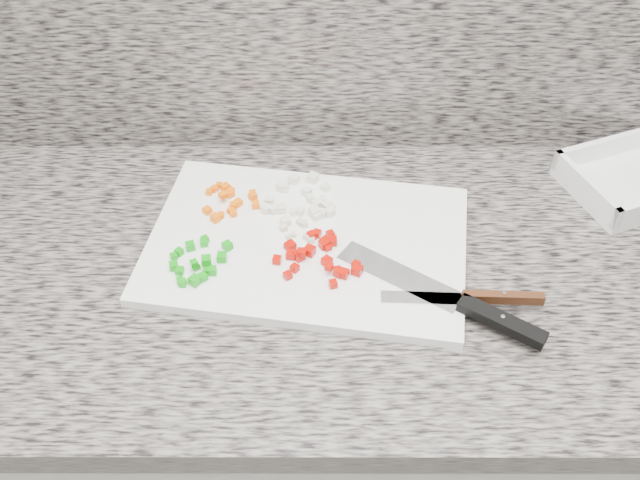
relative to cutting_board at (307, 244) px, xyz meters
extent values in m
cube|color=beige|center=(0.08, -0.03, -0.48)|extent=(3.92, 0.62, 0.86)
cube|color=slate|center=(0.08, -0.03, -0.03)|extent=(3.96, 0.64, 0.04)
cube|color=white|center=(0.00, 0.00, 0.00)|extent=(0.52, 0.39, 0.02)
cube|color=#FD6605|center=(-0.15, 0.12, 0.01)|extent=(0.01, 0.01, 0.01)
cube|color=#FD6605|center=(-0.09, 0.10, 0.01)|extent=(0.01, 0.01, 0.01)
cube|color=#FD6605|center=(-0.14, 0.05, 0.01)|extent=(0.01, 0.01, 0.01)
cube|color=#FD6605|center=(-0.14, 0.09, 0.02)|extent=(0.02, 0.02, 0.01)
cube|color=#FD6605|center=(-0.15, 0.12, 0.01)|extent=(0.01, 0.01, 0.01)
cube|color=#FD6605|center=(-0.13, 0.11, 0.01)|extent=(0.01, 0.01, 0.01)
cube|color=#FD6605|center=(-0.09, 0.09, 0.01)|extent=(0.02, 0.02, 0.01)
cube|color=#FD6605|center=(-0.12, 0.06, 0.01)|extent=(0.01, 0.01, 0.01)
cube|color=#FD6605|center=(-0.13, 0.12, 0.01)|extent=(0.02, 0.02, 0.01)
cube|color=#FD6605|center=(-0.16, 0.11, 0.01)|extent=(0.01, 0.01, 0.01)
cube|color=#FD6605|center=(-0.12, 0.06, 0.01)|extent=(0.01, 0.01, 0.01)
cube|color=#FD6605|center=(-0.14, 0.12, 0.01)|extent=(0.01, 0.01, 0.01)
cube|color=#FD6605|center=(-0.08, 0.07, 0.01)|extent=(0.01, 0.01, 0.01)
cube|color=#FD6605|center=(-0.12, 0.07, 0.01)|extent=(0.01, 0.01, 0.01)
cube|color=#FD6605|center=(-0.14, 0.04, 0.01)|extent=(0.02, 0.02, 0.01)
cube|color=#FD6605|center=(-0.16, 0.06, 0.01)|extent=(0.02, 0.02, 0.01)
cube|color=#FD6605|center=(-0.11, 0.08, 0.01)|extent=(0.02, 0.02, 0.01)
cube|color=#FD6605|center=(-0.13, 0.10, 0.01)|extent=(0.02, 0.02, 0.01)
cube|color=silver|center=(0.04, 0.06, 0.01)|extent=(0.01, 0.01, 0.01)
cube|color=silver|center=(0.01, 0.07, 0.01)|extent=(0.01, 0.01, 0.01)
cube|color=silver|center=(0.00, 0.09, 0.01)|extent=(0.01, 0.01, 0.01)
cube|color=silver|center=(0.04, 0.07, 0.01)|extent=(0.02, 0.02, 0.01)
cube|color=silver|center=(-0.03, 0.04, 0.01)|extent=(0.02, 0.02, 0.01)
cube|color=silver|center=(0.02, 0.08, 0.02)|extent=(0.02, 0.02, 0.01)
cube|color=silver|center=(0.03, 0.06, 0.01)|extent=(0.01, 0.01, 0.01)
cube|color=silver|center=(0.03, 0.12, 0.01)|extent=(0.02, 0.02, 0.01)
cube|color=silver|center=(-0.04, 0.12, 0.02)|extent=(0.02, 0.02, 0.01)
cube|color=silver|center=(0.03, 0.07, 0.02)|extent=(0.02, 0.02, 0.01)
cube|color=silver|center=(0.02, 0.06, 0.01)|extent=(0.02, 0.02, 0.01)
cube|color=silver|center=(-0.02, 0.06, 0.01)|extent=(0.01, 0.01, 0.01)
cube|color=silver|center=(0.04, 0.06, 0.01)|extent=(0.02, 0.02, 0.01)
cube|color=silver|center=(0.01, 0.05, 0.01)|extent=(0.02, 0.02, 0.01)
cube|color=silver|center=(0.01, 0.14, 0.02)|extent=(0.02, 0.02, 0.01)
cube|color=silver|center=(-0.02, 0.14, 0.01)|extent=(0.02, 0.02, 0.01)
cube|color=silver|center=(-0.01, 0.06, 0.01)|extent=(0.02, 0.02, 0.01)
cube|color=silver|center=(0.02, 0.09, 0.01)|extent=(0.01, 0.01, 0.01)
cube|color=silver|center=(-0.03, 0.14, 0.01)|extent=(0.02, 0.02, 0.01)
cube|color=silver|center=(-0.04, 0.12, 0.02)|extent=(0.02, 0.02, 0.01)
cube|color=silver|center=(-0.06, 0.08, 0.01)|extent=(0.01, 0.01, 0.01)
cube|color=silver|center=(0.00, 0.11, 0.01)|extent=(0.02, 0.02, 0.01)
cube|color=silver|center=(-0.07, 0.07, 0.01)|extent=(0.02, 0.02, 0.01)
cube|color=silver|center=(-0.05, 0.06, 0.01)|extent=(0.02, 0.02, 0.01)
cube|color=silver|center=(-0.04, 0.07, 0.02)|extent=(0.01, 0.01, 0.01)
cube|color=silver|center=(0.01, 0.06, 0.02)|extent=(0.02, 0.02, 0.01)
cube|color=#0E9C0E|center=(-0.18, -0.07, 0.01)|extent=(0.01, 0.01, 0.01)
cube|color=#0E9C0E|center=(-0.16, -0.09, 0.01)|extent=(0.01, 0.01, 0.01)
cube|color=#0E9C0E|center=(-0.19, -0.06, 0.01)|extent=(0.01, 0.01, 0.01)
cube|color=#0E9C0E|center=(-0.14, -0.07, 0.01)|extent=(0.01, 0.01, 0.01)
cube|color=#0E9C0E|center=(-0.20, -0.04, 0.01)|extent=(0.01, 0.01, 0.01)
cube|color=#0E9C0E|center=(-0.17, -0.02, 0.01)|extent=(0.02, 0.02, 0.01)
cube|color=#0E9C0E|center=(-0.15, -0.08, 0.01)|extent=(0.02, 0.02, 0.01)
cube|color=#0E9C0E|center=(-0.16, -0.06, 0.02)|extent=(0.01, 0.01, 0.01)
cube|color=#0E9C0E|center=(-0.15, -0.06, 0.02)|extent=(0.02, 0.02, 0.01)
cube|color=#0E9C0E|center=(-0.16, -0.09, 0.01)|extent=(0.02, 0.02, 0.01)
cube|color=#0E9C0E|center=(-0.12, -0.04, 0.01)|extent=(0.01, 0.01, 0.01)
cube|color=#0E9C0E|center=(-0.19, -0.03, 0.01)|extent=(0.01, 0.01, 0.01)
cube|color=#0E9C0E|center=(-0.12, -0.02, 0.01)|extent=(0.02, 0.02, 0.01)
cube|color=#0E9C0E|center=(-0.16, -0.06, 0.01)|extent=(0.01, 0.01, 0.01)
cube|color=#0E9C0E|center=(-0.14, -0.07, 0.01)|extent=(0.01, 0.01, 0.01)
cube|color=#0E9C0E|center=(-0.18, -0.09, 0.01)|extent=(0.01, 0.01, 0.01)
cube|color=#0E9C0E|center=(-0.15, 0.00, 0.01)|extent=(0.01, 0.01, 0.01)
cube|color=#0E9C0E|center=(-0.16, -0.01, 0.01)|extent=(0.01, 0.01, 0.01)
cube|color=#0E9C0E|center=(-0.18, -0.09, 0.01)|extent=(0.01, 0.01, 0.01)
cube|color=#0E9C0E|center=(-0.18, -0.09, 0.01)|extent=(0.01, 0.01, 0.01)
cube|color=#B80C02|center=(0.00, -0.03, 0.02)|extent=(0.02, 0.02, 0.01)
cube|color=#B80C02|center=(0.02, 0.01, 0.01)|extent=(0.01, 0.01, 0.01)
cube|color=#B80C02|center=(0.04, -0.01, 0.01)|extent=(0.01, 0.01, 0.01)
cube|color=#B80C02|center=(0.03, -0.02, 0.01)|extent=(0.02, 0.02, 0.01)
cube|color=#B80C02|center=(-0.01, -0.04, 0.02)|extent=(0.01, 0.01, 0.01)
cube|color=#B80C02|center=(0.05, -0.07, 0.01)|extent=(0.01, 0.01, 0.01)
cube|color=#B80C02|center=(0.03, -0.07, 0.02)|extent=(0.01, 0.01, 0.01)
cube|color=#B80C02|center=(-0.04, -0.05, 0.01)|extent=(0.01, 0.01, 0.01)
cube|color=#B80C02|center=(0.04, 0.01, 0.01)|extent=(0.01, 0.01, 0.01)
cube|color=#B80C02|center=(0.05, -0.07, 0.01)|extent=(0.02, 0.02, 0.01)
cube|color=#B80C02|center=(0.04, -0.09, 0.01)|extent=(0.01, 0.01, 0.01)
cube|color=#B80C02|center=(-0.02, -0.06, 0.01)|extent=(0.02, 0.02, 0.01)
cube|color=#B80C02|center=(0.07, -0.06, 0.01)|extent=(0.01, 0.01, 0.01)
cube|color=#B80C02|center=(-0.03, -0.02, 0.01)|extent=(0.02, 0.02, 0.01)
cube|color=#B80C02|center=(0.05, -0.08, 0.01)|extent=(0.02, 0.02, 0.01)
cube|color=#B80C02|center=(-0.01, -0.04, 0.02)|extent=(0.02, 0.02, 0.01)
cube|color=#B80C02|center=(0.03, -0.01, 0.01)|extent=(0.02, 0.02, 0.01)
cube|color=#B80C02|center=(0.01, 0.00, 0.01)|extent=(0.02, 0.02, 0.01)
cube|color=#B80C02|center=(0.03, -0.05, 0.01)|extent=(0.02, 0.02, 0.01)
cube|color=#B80C02|center=(0.03, -0.02, 0.01)|extent=(0.01, 0.01, 0.01)
cube|color=#B80C02|center=(0.07, -0.07, 0.02)|extent=(0.02, 0.02, 0.01)
cube|color=#B80C02|center=(-0.02, -0.02, 0.01)|extent=(0.02, 0.02, 0.01)
cube|color=#B80C02|center=(-0.02, -0.04, 0.01)|extent=(0.02, 0.02, 0.01)
cube|color=#B80C02|center=(-0.03, -0.08, 0.01)|extent=(0.02, 0.02, 0.01)
cube|color=beige|center=(0.00, 0.00, 0.01)|extent=(0.01, 0.01, 0.01)
cube|color=beige|center=(-0.02, 0.01, 0.01)|extent=(0.01, 0.01, 0.01)
cube|color=beige|center=(-0.01, 0.03, 0.01)|extent=(0.01, 0.01, 0.01)
cube|color=beige|center=(0.01, 0.01, 0.01)|extent=(0.01, 0.01, 0.01)
cube|color=beige|center=(0.00, 0.01, 0.01)|extent=(0.01, 0.01, 0.01)
cube|color=beige|center=(-0.04, 0.02, 0.01)|extent=(0.01, 0.01, 0.01)
cube|color=beige|center=(0.01, 0.00, 0.01)|extent=(0.01, 0.01, 0.01)
cube|color=beige|center=(-0.01, 0.04, 0.01)|extent=(0.01, 0.01, 0.01)
cube|color=beige|center=(-0.03, 0.00, 0.01)|extent=(0.01, 0.01, 0.01)
cube|color=beige|center=(0.01, 0.00, 0.01)|extent=(0.01, 0.01, 0.01)
cube|color=beige|center=(0.01, 0.01, 0.01)|extent=(0.01, 0.01, 0.01)
cube|color=silver|center=(0.14, -0.08, 0.01)|extent=(0.18, 0.14, 0.00)
cube|color=black|center=(0.27, -0.16, 0.02)|extent=(0.12, 0.09, 0.02)
cylinder|color=silver|center=(0.27, -0.16, 0.02)|extent=(0.01, 0.01, 0.00)
cube|color=silver|center=(0.16, -0.12, 0.01)|extent=(0.11, 0.03, 0.00)
cube|color=#4C2613|center=(0.28, -0.12, 0.02)|extent=(0.11, 0.02, 0.02)
cylinder|color=silver|center=(0.28, -0.12, 0.02)|extent=(0.01, 0.01, 0.00)
cube|color=white|center=(0.55, 0.15, 0.00)|extent=(0.28, 0.24, 0.01)
cube|color=white|center=(0.52, 0.22, 0.02)|extent=(0.22, 0.10, 0.04)
cube|color=white|center=(0.45, 0.11, 0.02)|extent=(0.07, 0.16, 0.04)
camera|label=1|loc=(0.02, -0.77, 0.77)|focal=40.00mm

